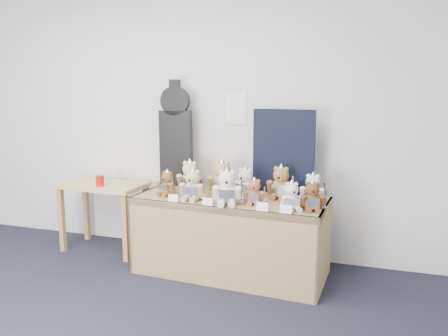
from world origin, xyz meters
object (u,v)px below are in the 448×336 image
(teddy_front_end, at_px, (312,197))
(teddy_back_far_left, at_px, (191,180))
(teddy_back_left, at_px, (190,177))
(teddy_back_right, at_px, (281,184))
(guitar_case, at_px, (176,135))
(teddy_back_centre_left, at_px, (222,179))
(teddy_front_right, at_px, (254,193))
(display_table, at_px, (228,216))
(red_cup, at_px, (100,181))
(teddy_front_left, at_px, (193,186))
(teddy_front_far_right, at_px, (292,197))
(teddy_back_centre_right, at_px, (245,184))
(teddy_front_centre, at_px, (227,189))
(teddy_back_end, at_px, (313,190))
(side_table, at_px, (104,195))
(teddy_front_far_left, at_px, (167,184))

(teddy_front_end, bearing_deg, teddy_back_far_left, 149.07)
(teddy_back_left, relative_size, teddy_back_right, 1.00)
(guitar_case, xyz_separation_m, teddy_back_centre_left, (0.54, -0.22, -0.36))
(guitar_case, distance_m, teddy_front_right, 1.09)
(display_table, height_order, teddy_back_right, teddy_back_right)
(guitar_case, xyz_separation_m, red_cup, (-0.68, -0.28, -0.44))
(display_table, bearing_deg, teddy_front_left, -154.27)
(teddy_front_end, height_order, teddy_back_centre_left, teddy_back_centre_left)
(teddy_back_left, bearing_deg, guitar_case, 138.73)
(teddy_front_far_right, bearing_deg, teddy_back_left, 130.31)
(teddy_front_far_right, relative_size, teddy_back_right, 0.80)
(teddy_back_centre_left, bearing_deg, teddy_back_far_left, 168.59)
(teddy_front_end, relative_size, teddy_back_right, 0.82)
(teddy_back_centre_right, xyz_separation_m, teddy_back_far_left, (-0.55, 0.08, -0.01))
(teddy_front_left, relative_size, teddy_back_right, 0.94)
(teddy_front_centre, height_order, teddy_front_right, teddy_front_centre)
(teddy_back_centre_right, bearing_deg, teddy_back_end, 14.11)
(guitar_case, relative_size, teddy_back_centre_right, 3.52)
(teddy_back_right, bearing_deg, teddy_back_left, -177.86)
(teddy_front_left, xyz_separation_m, teddy_front_centre, (0.32, -0.06, 0.01))
(teddy_front_left, height_order, teddy_front_far_right, teddy_front_left)
(red_cup, relative_size, teddy_back_left, 0.33)
(side_table, xyz_separation_m, teddy_front_far_right, (1.95, -0.40, 0.22))
(teddy_front_centre, height_order, teddy_back_centre_right, teddy_front_centre)
(side_table, bearing_deg, teddy_back_end, -0.08)
(display_table, bearing_deg, teddy_front_right, -17.14)
(teddy_back_far_left, bearing_deg, teddy_back_centre_right, 25.48)
(teddy_front_left, distance_m, teddy_back_centre_right, 0.46)
(teddy_front_right, bearing_deg, teddy_front_left, 173.95)
(teddy_front_end, height_order, teddy_back_centre_right, teddy_back_centre_right)
(side_table, height_order, teddy_back_left, teddy_back_left)
(teddy_back_left, distance_m, teddy_back_far_left, 0.03)
(teddy_front_end, xyz_separation_m, teddy_back_left, (-1.16, 0.34, 0.02))
(display_table, height_order, teddy_back_end, teddy_back_end)
(side_table, xyz_separation_m, teddy_front_end, (2.10, -0.36, 0.23))
(teddy_front_centre, bearing_deg, red_cup, 155.47)
(teddy_front_right, relative_size, teddy_back_end, 0.86)
(teddy_front_centre, relative_size, teddy_front_far_right, 1.29)
(teddy_front_centre, xyz_separation_m, teddy_front_right, (0.21, 0.07, -0.04))
(teddy_front_end, height_order, teddy_back_end, teddy_back_end)
(guitar_case, xyz_separation_m, teddy_back_left, (0.21, -0.18, -0.37))
(teddy_front_far_right, distance_m, teddy_back_centre_left, 0.76)
(teddy_front_far_left, height_order, teddy_back_left, teddy_back_left)
(red_cup, relative_size, teddy_back_centre_left, 0.31)
(teddy_front_far_right, xyz_separation_m, teddy_back_end, (0.13, 0.28, 0.01))
(teddy_front_end, bearing_deg, teddy_back_centre_right, 142.12)
(display_table, height_order, teddy_front_left, teddy_front_left)
(teddy_back_centre_right, bearing_deg, teddy_back_centre_left, -170.49)
(teddy_back_end, bearing_deg, guitar_case, 171.96)
(guitar_case, height_order, teddy_back_centre_left, guitar_case)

